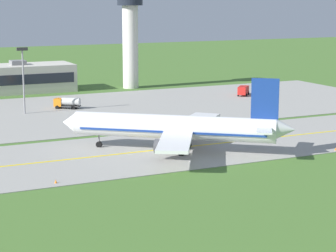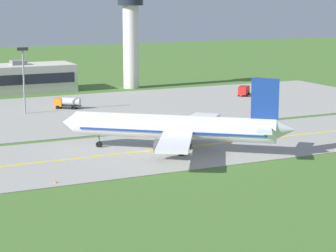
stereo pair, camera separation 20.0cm
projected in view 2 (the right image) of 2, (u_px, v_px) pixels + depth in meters
The scene contains 12 objects.
ground_plane at pixel (151, 151), 109.17m from camera, with size 500.00×500.00×0.00m, color #47702D.
taxiway_strip at pixel (151, 151), 109.16m from camera, with size 240.00×28.00×0.10m, color #9E9B93.
apron_pad at pixel (118, 109), 150.64m from camera, with size 140.00×52.00×0.10m, color #9E9B93.
taxiway_centreline at pixel (151, 151), 109.15m from camera, with size 220.00×0.60×0.01m, color yellow.
airplane_lead at pixel (176, 127), 107.99m from camera, with size 33.41×29.26×12.70m.
service_truck_baggage at pixel (244, 90), 170.97m from camera, with size 5.53×5.84×2.60m.
service_truck_fuel at pixel (68, 102), 150.71m from camera, with size 6.09×5.11×2.65m.
control_tower at pixel (131, 28), 183.24m from camera, with size 7.60×7.60×28.27m.
apron_light_mast at pixel (23, 72), 142.73m from camera, with size 2.40×0.50×14.70m.
traffic_cone_near_edge at pixel (198, 128), 126.79m from camera, with size 0.44×0.44×0.60m, color orange.
traffic_cone_mid_edge at pixel (56, 182), 89.92m from camera, with size 0.44×0.44×0.60m, color orange.
traffic_cone_far_edge at pixel (336, 149), 109.30m from camera, with size 0.44×0.44×0.60m, color orange.
Camera 2 is at (-42.69, -97.42, 25.12)m, focal length 69.70 mm.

